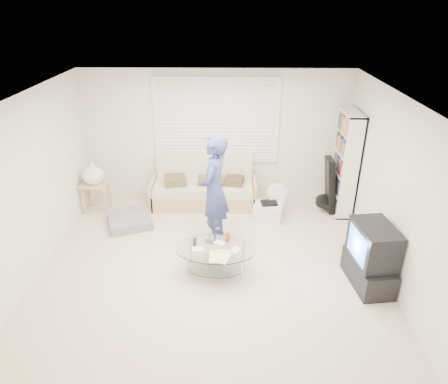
{
  "coord_description": "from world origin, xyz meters",
  "views": [
    {
      "loc": [
        0.28,
        -5.02,
        3.63
      ],
      "look_at": [
        0.18,
        0.3,
        1.02
      ],
      "focal_mm": 32.0,
      "sensor_mm": 36.0,
      "label": 1
    }
  ],
  "objects_px": {
    "bookshelf": "(345,163)",
    "tv_unit": "(371,257)",
    "coffee_table": "(216,253)",
    "futon_sofa": "(204,189)"
  },
  "relations": [
    {
      "from": "tv_unit",
      "to": "coffee_table",
      "type": "relative_size",
      "value": 0.77
    },
    {
      "from": "bookshelf",
      "to": "tv_unit",
      "type": "xyz_separation_m",
      "value": [
        -0.13,
        -2.16,
        -0.49
      ]
    },
    {
      "from": "bookshelf",
      "to": "tv_unit",
      "type": "bearing_deg",
      "value": -93.31
    },
    {
      "from": "tv_unit",
      "to": "coffee_table",
      "type": "bearing_deg",
      "value": 175.07
    },
    {
      "from": "bookshelf",
      "to": "tv_unit",
      "type": "height_order",
      "value": "bookshelf"
    },
    {
      "from": "tv_unit",
      "to": "futon_sofa",
      "type": "bearing_deg",
      "value": 135.84
    },
    {
      "from": "tv_unit",
      "to": "coffee_table",
      "type": "distance_m",
      "value": 2.14
    },
    {
      "from": "tv_unit",
      "to": "bookshelf",
      "type": "bearing_deg",
      "value": 86.69
    },
    {
      "from": "futon_sofa",
      "to": "coffee_table",
      "type": "xyz_separation_m",
      "value": [
        0.3,
        -2.18,
        0.03
      ]
    },
    {
      "from": "bookshelf",
      "to": "coffee_table",
      "type": "distance_m",
      "value": 3.06
    }
  ]
}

